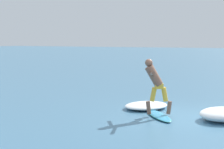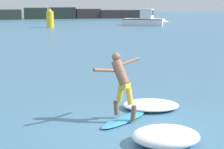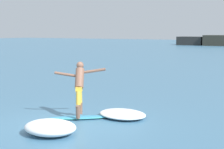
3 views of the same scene
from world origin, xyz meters
name	(u,v)px [view 3 (image 3 of 3)]	position (x,y,z in m)	size (l,w,h in m)	color
ground_plane	(70,124)	(0.00, 0.00, 0.00)	(200.00, 200.00, 0.00)	teal
surfboard	(80,117)	(-0.16, 0.76, 0.04)	(1.92, 1.66, 0.22)	#3999C9
surfer	(80,84)	(-0.26, 0.86, 1.13)	(1.52, 1.09, 1.75)	brown
wave_foam_at_tail	(50,127)	(0.22, -1.15, 0.19)	(1.74, 1.54, 0.39)	white
wave_foam_at_nose	(123,114)	(0.91, 1.65, 0.11)	(2.00, 1.74, 0.22)	white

